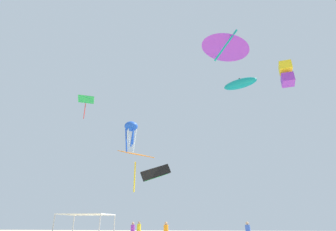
% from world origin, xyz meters
% --- Properties ---
extents(canopy_tent, '(3.38, 2.79, 2.17)m').
position_xyz_m(canopy_tent, '(-5.82, 4.59, 2.06)').
color(canopy_tent, '#B2B2B7').
rests_on(canopy_tent, ground).
extents(person_near_tent, '(0.40, 0.42, 1.68)m').
position_xyz_m(person_near_tent, '(5.86, 9.69, 0.99)').
color(person_near_tent, brown).
rests_on(person_near_tent, ground).
extents(person_leftmost, '(0.44, 0.40, 1.67)m').
position_xyz_m(person_leftmost, '(-4.57, 12.05, 0.98)').
color(person_leftmost, slate).
rests_on(person_leftmost, ground).
extents(person_central, '(0.46, 0.42, 1.76)m').
position_xyz_m(person_central, '(-4.91, 15.45, 1.03)').
color(person_central, '#33384C').
rests_on(person_central, ground).
extents(person_rightmost, '(0.44, 0.40, 1.69)m').
position_xyz_m(person_rightmost, '(-0.95, 9.93, 0.99)').
color(person_rightmost, '#33384C').
rests_on(person_rightmost, ground).
extents(kite_diamond_green, '(2.80, 2.80, 2.92)m').
position_xyz_m(kite_diamond_green, '(-13.20, 15.81, 17.16)').
color(kite_diamond_green, green).
extents(kite_inflatable_teal, '(5.65, 3.85, 2.16)m').
position_xyz_m(kite_inflatable_teal, '(8.49, 24.10, 22.28)').
color(kite_inflatable_teal, teal).
extents(kite_box_yellow, '(1.33, 1.46, 2.61)m').
position_xyz_m(kite_box_yellow, '(11.28, 10.18, 15.47)').
color(kite_box_yellow, yellow).
extents(kite_delta_purple, '(4.72, 4.67, 3.70)m').
position_xyz_m(kite_delta_purple, '(5.27, 6.11, 16.73)').
color(kite_delta_purple, purple).
extents(kite_parafoil_black, '(3.48, 2.36, 2.42)m').
position_xyz_m(kite_parafoil_black, '(-3.58, 17.46, 7.33)').
color(kite_parafoil_black, black).
extents(kite_octopus_blue, '(2.83, 2.83, 5.26)m').
position_xyz_m(kite_octopus_blue, '(-9.86, 25.87, 16.50)').
color(kite_octopus_blue, blue).
extents(kite_diamond_orange, '(4.07, 4.08, 4.46)m').
position_xyz_m(kite_diamond_orange, '(-4.76, 12.50, 8.27)').
color(kite_diamond_orange, orange).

